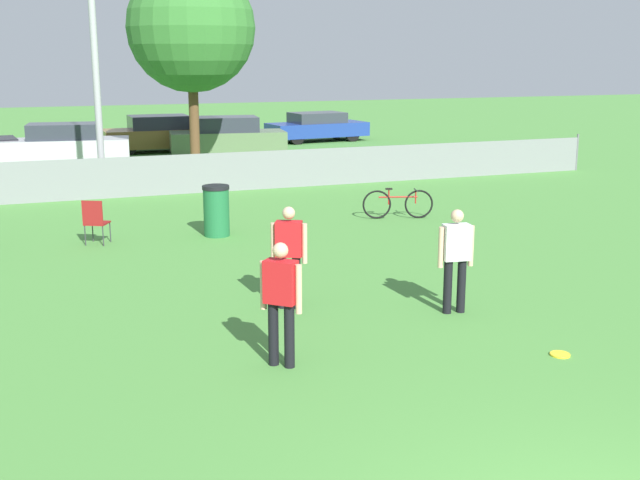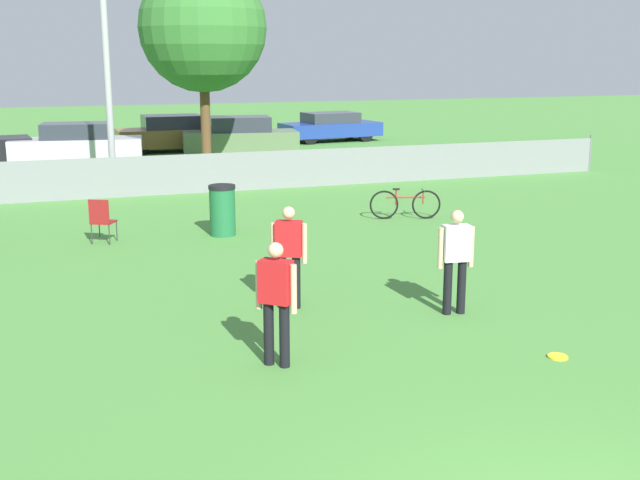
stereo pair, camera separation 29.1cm
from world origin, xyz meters
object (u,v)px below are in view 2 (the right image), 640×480
at_px(folding_chair_sideline, 102,218).
at_px(parked_car_silver, 77,144).
at_px(player_thrower_red, 276,296).
at_px(parked_car_blue, 331,127).
at_px(frisbee_disc, 558,357).
at_px(parked_car_olive, 240,137).
at_px(tree_near_pole, 203,28).
at_px(light_pole, 104,10).
at_px(bicycle_sideline, 405,204).
at_px(parked_car_tan, 172,134).
at_px(player_receiver_white, 456,255).
at_px(trash_bin, 222,210).
at_px(player_defender_red, 289,251).

relative_size(folding_chair_sideline, parked_car_silver, 0.20).
xyz_separation_m(player_thrower_red, parked_car_blue, (9.80, 24.80, -0.25)).
relative_size(frisbee_disc, folding_chair_sideline, 0.28).
relative_size(player_thrower_red, folding_chair_sideline, 1.69).
relative_size(player_thrower_red, parked_car_olive, 0.35).
distance_m(tree_near_pole, parked_car_olive, 6.09).
bearing_deg(folding_chair_sideline, player_thrower_red, 129.36).
xyz_separation_m(light_pole, bicycle_sideline, (6.05, -7.14, -4.66)).
bearing_deg(parked_car_tan, folding_chair_sideline, -104.77).
bearing_deg(player_receiver_white, trash_bin, 115.91).
bearing_deg(player_thrower_red, folding_chair_sideline, 144.17).
height_order(light_pole, player_receiver_white, light_pole).
distance_m(bicycle_sideline, parked_car_silver, 14.51).
bearing_deg(player_receiver_white, player_thrower_red, -152.37).
xyz_separation_m(tree_near_pole, player_defender_red, (-1.75, -14.81, -3.71)).
bearing_deg(parked_car_olive, frisbee_disc, -85.35).
distance_m(player_receiver_white, trash_bin, 6.75).
distance_m(parked_car_silver, parked_car_blue, 11.86).
bearing_deg(frisbee_disc, parked_car_silver, 102.48).
bearing_deg(trash_bin, tree_near_pole, 80.46).
bearing_deg(player_receiver_white, parked_car_silver, 110.64).
xyz_separation_m(folding_chair_sideline, trash_bin, (2.50, -0.05, 0.02)).
relative_size(trash_bin, parked_car_tan, 0.25).
xyz_separation_m(player_receiver_white, parked_car_tan, (-0.57, 22.29, -0.21)).
xyz_separation_m(light_pole, player_defender_red, (1.44, -12.77, -4.11)).
bearing_deg(parked_car_silver, trash_bin, -72.21).
bearing_deg(parked_car_blue, player_thrower_red, -117.78).
distance_m(player_defender_red, parked_car_blue, 24.33).
height_order(player_receiver_white, parked_car_blue, player_receiver_white).
bearing_deg(player_defender_red, trash_bin, 114.55).
bearing_deg(player_thrower_red, frisbee_disc, 27.78).
bearing_deg(parked_car_olive, parked_car_blue, 43.98).
xyz_separation_m(frisbee_disc, folding_chair_sideline, (-4.97, 8.50, 0.51)).
relative_size(player_receiver_white, trash_bin, 1.45).
relative_size(tree_near_pole, player_receiver_white, 4.23).
height_order(tree_near_pole, player_defender_red, tree_near_pole).
bearing_deg(light_pole, player_thrower_red, -87.71).
xyz_separation_m(tree_near_pole, player_receiver_white, (0.48, -15.90, -3.71)).
bearing_deg(parked_car_blue, folding_chair_sideline, -129.46).
bearing_deg(tree_near_pole, folding_chair_sideline, -113.46).
distance_m(player_thrower_red, player_receiver_white, 3.27).
bearing_deg(parked_car_olive, bicycle_sideline, -79.01).
bearing_deg(trash_bin, parked_car_tan, 84.56).
distance_m(light_pole, trash_bin, 8.82).
bearing_deg(tree_near_pole, parked_car_tan, 90.73).
xyz_separation_m(bicycle_sideline, parked_car_blue, (4.35, 16.99, 0.30)).
bearing_deg(trash_bin, parked_car_silver, 99.99).
relative_size(bicycle_sideline, parked_car_blue, 0.35).
bearing_deg(bicycle_sideline, folding_chair_sideline, -160.82).
distance_m(tree_near_pole, player_defender_red, 15.37).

